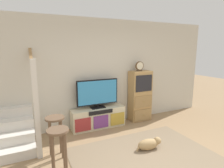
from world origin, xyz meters
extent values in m
cube|color=beige|center=(0.00, 2.46, 1.35)|extent=(6.40, 0.12, 2.70)
cube|color=#847056|center=(0.00, 0.60, 0.01)|extent=(2.60, 1.80, 0.01)
cube|color=beige|center=(-0.30, 2.20, 0.26)|extent=(1.35, 0.36, 0.51)
cube|color=maroon|center=(-0.75, 2.01, 0.22)|extent=(0.38, 0.02, 0.31)
cube|color=#70387F|center=(-0.30, 2.01, 0.22)|extent=(0.38, 0.02, 0.31)
cube|color=#B79333|center=(0.15, 2.01, 0.22)|extent=(0.38, 0.02, 0.31)
cube|color=black|center=(-0.30, 2.01, 0.46)|extent=(0.61, 0.02, 0.09)
cube|color=black|center=(-0.30, 2.22, 0.53)|extent=(0.36, 0.22, 0.02)
cylinder|color=black|center=(-0.30, 2.22, 0.57)|extent=(0.05, 0.05, 0.06)
cube|color=black|center=(-0.30, 2.22, 0.91)|extent=(1.05, 0.05, 0.63)
cube|color=#338CCC|center=(-0.30, 2.19, 0.91)|extent=(1.00, 0.01, 0.58)
cube|color=tan|center=(0.94, 2.21, 0.69)|extent=(0.58, 0.34, 1.38)
cube|color=#9C7949|center=(0.94, 2.03, 0.19)|extent=(0.53, 0.02, 0.32)
sphere|color=olive|center=(0.94, 2.01, 0.19)|extent=(0.03, 0.03, 0.03)
cube|color=#9C7949|center=(0.94, 2.03, 0.57)|extent=(0.53, 0.02, 0.32)
sphere|color=olive|center=(0.94, 2.01, 0.57)|extent=(0.03, 0.03, 0.03)
cube|color=#232328|center=(0.94, 2.03, 1.07)|extent=(0.49, 0.02, 0.43)
cube|color=#4C3823|center=(0.89, 2.19, 1.39)|extent=(0.14, 0.08, 0.02)
cylinder|color=brown|center=(0.89, 2.19, 1.52)|extent=(0.24, 0.04, 0.24)
cylinder|color=beige|center=(0.89, 2.16, 1.52)|extent=(0.20, 0.01, 0.20)
cube|color=silver|center=(-2.25, 1.53, 0.10)|extent=(0.90, 0.26, 0.19)
cube|color=silver|center=(-2.25, 1.79, 0.19)|extent=(0.90, 0.26, 0.38)
cube|color=silver|center=(-2.25, 2.05, 0.29)|extent=(0.90, 0.26, 0.57)
cube|color=silver|center=(-2.25, 2.31, 0.38)|extent=(0.90, 0.26, 0.76)
cube|color=silver|center=(-2.25, 2.57, 0.47)|extent=(0.90, 0.26, 0.95)
cube|color=silver|center=(-1.75, 1.40, 0.90)|extent=(0.09, 0.09, 1.80)
cube|color=#9E7547|center=(-1.75, 2.05, 1.70)|extent=(0.06, 1.33, 0.99)
cylinder|color=brown|center=(-1.59, 0.69, 0.36)|extent=(0.04, 0.04, 0.72)
cylinder|color=brown|center=(-1.40, 0.69, 0.36)|extent=(0.04, 0.04, 0.72)
cylinder|color=brown|center=(-1.59, 0.87, 0.36)|extent=(0.04, 0.04, 0.72)
cylinder|color=brown|center=(-1.40, 0.87, 0.36)|extent=(0.04, 0.04, 0.72)
cylinder|color=brown|center=(-1.50, 0.78, 0.74)|extent=(0.34, 0.34, 0.03)
cylinder|color=brown|center=(-1.56, 1.20, 0.37)|extent=(0.04, 0.04, 0.73)
cylinder|color=brown|center=(-1.37, 1.20, 0.37)|extent=(0.04, 0.04, 0.73)
cylinder|color=brown|center=(-1.56, 1.39, 0.37)|extent=(0.04, 0.04, 0.73)
cylinder|color=brown|center=(-1.37, 1.39, 0.37)|extent=(0.04, 0.04, 0.73)
cylinder|color=brown|center=(-1.47, 1.30, 0.75)|extent=(0.34, 0.34, 0.03)
ellipsoid|color=tan|center=(0.21, 0.78, 0.11)|extent=(0.46, 0.25, 0.22)
sphere|color=tan|center=(0.41, 0.76, 0.15)|extent=(0.15, 0.15, 0.15)
cylinder|color=tan|center=(0.00, 0.80, 0.08)|extent=(0.10, 0.05, 0.16)
camera|label=1|loc=(-1.87, -1.99, 1.97)|focal=29.92mm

